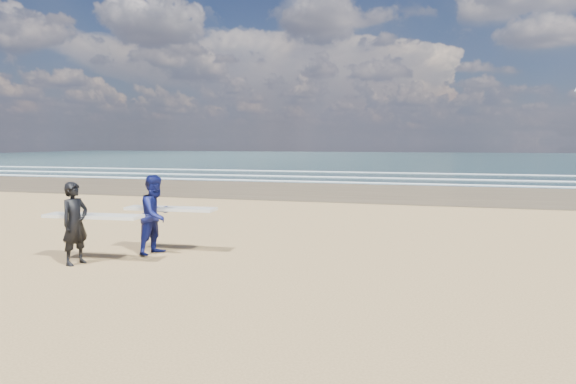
% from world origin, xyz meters
% --- Properties ---
extents(ocean, '(220.00, 100.00, 0.02)m').
position_xyz_m(ocean, '(20.00, 72.00, 0.01)').
color(ocean, '#193337').
rests_on(ocean, ground).
extents(surfer_near, '(2.24, 1.07, 1.79)m').
position_xyz_m(surfer_near, '(0.27, -0.53, 0.91)').
color(surfer_near, black).
rests_on(surfer_near, ground).
extents(surfer_far, '(2.23, 1.20, 1.87)m').
position_xyz_m(surfer_far, '(1.38, 0.85, 0.94)').
color(surfer_far, '#0E134F').
rests_on(surfer_far, ground).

